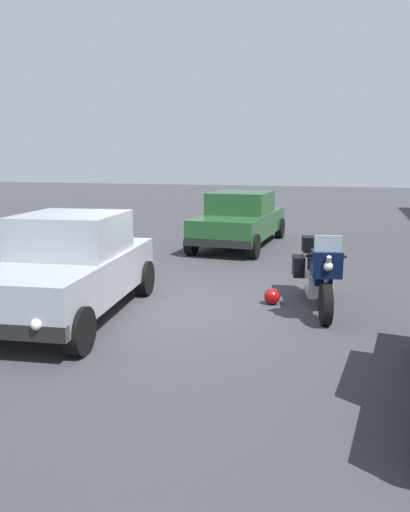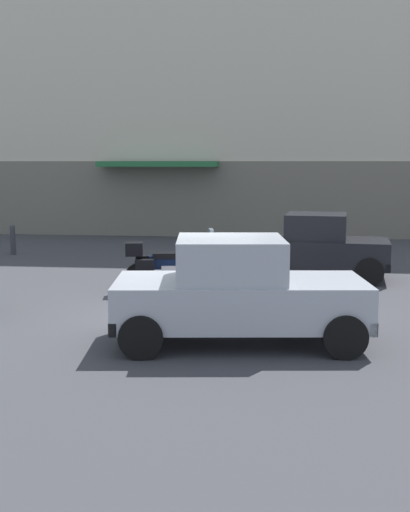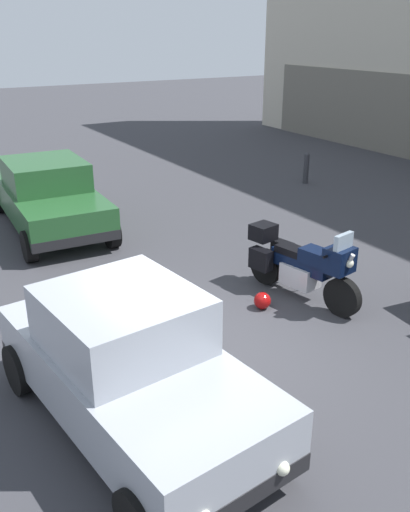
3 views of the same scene
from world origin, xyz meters
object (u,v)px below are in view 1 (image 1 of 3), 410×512
motorcycle (319,272)px  car_sedan_far (240,219)px  car_wagon_end (70,267)px  helmet (272,296)px

motorcycle → car_sedan_far: bearing=-166.5°
motorcycle → car_wagon_end: car_wagon_end is taller
car_sedan_far → car_wagon_end: bearing=173.4°
motorcycle → car_sedan_far: 6.25m
helmet → car_wagon_end: 3.43m
motorcycle → car_wagon_end: bearing=-78.3°
motorcycle → car_wagon_end: size_ratio=0.56×
motorcycle → helmet: bearing=-100.2°
helmet → car_wagon_end: bearing=-62.4°
helmet → car_wagon_end: car_wagon_end is taller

